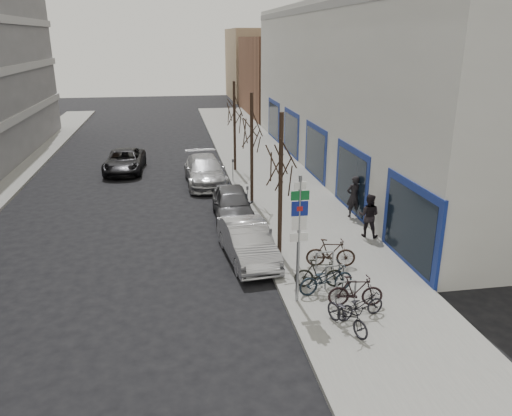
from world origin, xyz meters
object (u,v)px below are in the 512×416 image
object	(u,v)px
tree_near	(281,152)
parked_car_back	(205,171)
highway_sign_pole	(299,232)
bike_far_curb	(360,303)
bike_near_right	(356,291)
parked_car_mid	(233,204)
pedestrian_far	(369,215)
tree_mid	(252,123)
meter_front	(270,242)
meter_mid	(247,196)
pedestrian_near	(354,197)
tree_far	(234,105)
bike_near_left	(348,313)
parked_car_front	(248,242)
bike_far_inner	(331,253)
bike_rack	(334,274)
lane_car	(125,161)
bike_mid_inner	(320,273)
meter_back	(233,168)
bike_mid_curb	(326,276)

from	to	relation	value
tree_near	parked_car_back	world-z (taller)	tree_near
highway_sign_pole	bike_far_curb	distance (m)	2.72
parked_car_back	bike_far_curb	bearing A→B (deg)	-79.50
highway_sign_pole	bike_near_right	distance (m)	2.52
parked_car_mid	pedestrian_far	world-z (taller)	pedestrian_far
tree_mid	meter_front	world-z (taller)	tree_mid
meter_mid	pedestrian_near	world-z (taller)	pedestrian_near
tree_far	meter_mid	distance (m)	8.62
meter_front	parked_car_back	world-z (taller)	parked_car_back
bike_near_left	parked_car_front	distance (m)	5.73
bike_far_inner	tree_far	bearing A→B (deg)	18.19
parked_car_back	pedestrian_near	size ratio (longest dim) A/B	2.76
bike_rack	lane_car	bearing A→B (deg)	114.89
meter_front	parked_car_front	xyz separation A→B (m)	(-0.75, 0.57, -0.20)
bike_near_left	parked_car_back	world-z (taller)	parked_car_back
bike_near_right	bike_mid_inner	bearing A→B (deg)	36.93
tree_far	meter_back	distance (m)	4.08
tree_near	bike_far_curb	distance (m)	6.06
meter_front	bike_far_inner	distance (m)	2.20
tree_near	bike_far_curb	bearing A→B (deg)	-73.94
bike_mid_inner	bike_far_inner	bearing A→B (deg)	-20.95
meter_back	parked_car_front	bearing A→B (deg)	-94.11
lane_car	pedestrian_far	size ratio (longest dim) A/B	2.66
tree_mid	tree_far	xyz separation A→B (m)	(0.00, 6.50, 0.00)
meter_back	bike_far_curb	size ratio (longest dim) A/B	0.81
tree_far	meter_front	bearing A→B (deg)	-91.91
tree_far	lane_car	xyz separation A→B (m)	(-6.75, 1.23, -3.43)
parked_car_front	parked_car_mid	distance (m)	4.51
bike_mid_inner	bike_far_curb	distance (m)	2.11
meter_back	parked_car_back	world-z (taller)	parked_car_back
bike_near_right	bike_rack	bearing A→B (deg)	21.31
bike_far_curb	bike_near_right	bearing A→B (deg)	-22.01
meter_mid	meter_front	bearing A→B (deg)	-90.00
tree_mid	parked_car_back	bearing A→B (deg)	115.97
pedestrian_near	pedestrian_far	distance (m)	2.35
bike_mid_inner	parked_car_mid	bearing A→B (deg)	24.08
bike_rack	meter_mid	size ratio (longest dim) A/B	1.78
parked_car_mid	parked_car_back	distance (m)	6.13
bike_far_curb	parked_car_front	world-z (taller)	parked_car_front
meter_back	pedestrian_near	distance (m)	8.36
tree_far	bike_near_right	size ratio (longest dim) A/B	3.25
tree_near	tree_mid	distance (m)	6.50
meter_back	bike_far_curb	bearing A→B (deg)	-83.19
highway_sign_pole	meter_mid	distance (m)	8.65
parked_car_mid	tree_mid	bearing A→B (deg)	59.46
meter_mid	meter_back	xyz separation A→B (m)	(0.00, 5.50, 0.00)
tree_near	bike_rack	bearing A→B (deg)	-67.52
bike_near_right	parked_car_back	distance (m)	15.17
meter_back	bike_mid_curb	distance (m)	13.71
bike_mid_curb	parked_car_back	world-z (taller)	parked_car_back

